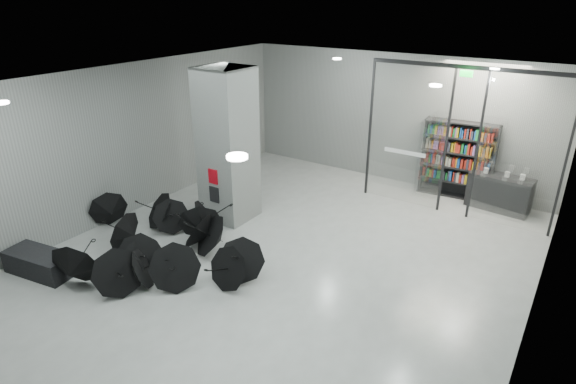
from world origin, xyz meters
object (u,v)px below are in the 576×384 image
Objects in this scene: column at (228,146)px; bookshelf at (457,160)px; umbrella_cluster at (170,246)px; bench at (40,263)px; shop_counter at (499,193)px.

column reaches higher than bookshelf.
bookshelf is 8.51m from umbrella_cluster.
bench is at bearing -129.67° from bookshelf.
bookshelf is (6.29, 9.23, 0.89)m from bench.
column is 2.42× the size of shop_counter.
column is at bearing -137.11° from shop_counter.
shop_counter is (7.60, 8.97, 0.25)m from bench.
column is 6.72m from bookshelf.
bench is 11.21m from bookshelf.
umbrella_cluster is (-4.39, -7.25, -0.82)m from bookshelf.
bench is 11.76m from shop_counter.
umbrella_cluster reaches higher than shop_counter.
shop_counter is 9.02m from umbrella_cluster.
column is at bearing 61.02° from bench.
bookshelf reaches higher than umbrella_cluster.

